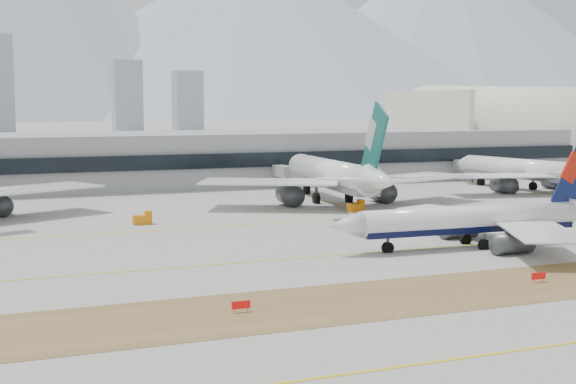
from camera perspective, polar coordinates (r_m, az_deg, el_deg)
name	(u,v)px	position (r m, az deg, el deg)	size (l,w,h in m)	color
ground	(274,254)	(125.73, -0.97, -4.41)	(3000.00, 3000.00, 0.00)	#9A9890
apron_markings	(478,352)	(79.12, 13.36, -11.00)	(360.00, 122.22, 0.06)	brown
taxiing_airliner	(480,220)	(135.20, 13.48, -1.97)	(53.50, 46.49, 17.98)	white
widebody_cathay	(335,176)	(188.78, 3.33, 1.13)	(67.54, 66.31, 24.15)	white
widebody_china_air	(527,171)	(225.51, 16.64, 1.45)	(56.33, 55.63, 20.29)	white
terminal	(132,159)	(235.00, -11.01, 2.29)	(280.00, 43.10, 15.00)	gray
hangar	(525,165)	(320.46, 16.53, 1.86)	(91.00, 60.00, 60.00)	silver
hold_sign_left	(241,305)	(90.77, -3.36, -8.03)	(2.20, 0.15, 1.35)	red
hold_sign_right	(539,276)	(110.50, 17.39, -5.72)	(2.20, 0.15, 1.35)	red
gse_b	(143,219)	(158.55, -10.27, -1.90)	(3.55, 2.00, 2.60)	orange
gse_c	(356,207)	(174.96, 4.89, -1.06)	(3.55, 2.00, 2.60)	orange
mountain_ridge	(8,14)	(1529.79, -19.26, 11.86)	(2830.00, 1120.00, 470.00)	#9EA8B7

